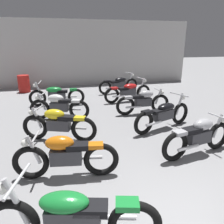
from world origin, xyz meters
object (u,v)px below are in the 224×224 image
object	(u,v)px
motorcycle_right_row_3	(143,101)
motorcycle_left_row_3	(59,106)
motorcycle_left_row_2	(58,124)
motorcycle_left_row_4	(57,95)
motorcycle_right_row_4	(128,91)
motorcycle_left_row_1	(66,155)
motorcycle_right_row_2	(164,114)
oil_drum	(24,84)
motorcycle_right_row_1	(199,136)
motorcycle_left_row_0	(72,216)
motorcycle_right_row_5	(119,84)

from	to	relation	value
motorcycle_right_row_3	motorcycle_left_row_3	bearing A→B (deg)	177.43
motorcycle_left_row_2	motorcycle_left_row_4	size ratio (longest dim) A/B	0.86
motorcycle_right_row_4	motorcycle_left_row_1	bearing A→B (deg)	-120.12
motorcycle_left_row_3	motorcycle_left_row_4	world-z (taller)	motorcycle_left_row_4
motorcycle_left_row_2	motorcycle_right_row_2	world-z (taller)	motorcycle_right_row_2
oil_drum	motorcycle_right_row_1	bearing A→B (deg)	-59.36
motorcycle_right_row_2	oil_drum	bearing A→B (deg)	126.44
oil_drum	motorcycle_left_row_0	bearing A→B (deg)	-79.86
oil_drum	motorcycle_right_row_2	bearing A→B (deg)	-53.56
motorcycle_left_row_3	motorcycle_right_row_3	world-z (taller)	same
motorcycle_right_row_2	motorcycle_right_row_3	bearing A→B (deg)	91.79
motorcycle_left_row_0	motorcycle_left_row_4	distance (m)	6.51
motorcycle_left_row_4	motorcycle_right_row_4	distance (m)	2.95
motorcycle_left_row_0	oil_drum	world-z (taller)	motorcycle_left_row_0
motorcycle_right_row_3	motorcycle_right_row_4	size ratio (longest dim) A/B	0.91
motorcycle_left_row_3	motorcycle_right_row_2	xyz separation A→B (m)	(2.93, -1.57, -0.01)
motorcycle_right_row_3	oil_drum	bearing A→B (deg)	133.67
motorcycle_right_row_4	motorcycle_left_row_3	bearing A→B (deg)	-151.44
motorcycle_right_row_4	motorcycle_right_row_5	size ratio (longest dim) A/B	1.01
motorcycle_left_row_0	motorcycle_left_row_1	world-z (taller)	motorcycle_left_row_0
motorcycle_left_row_1	motorcycle_right_row_1	size ratio (longest dim) A/B	1.00
motorcycle_left_row_2	motorcycle_right_row_2	xyz separation A→B (m)	(2.97, 0.07, -0.01)
motorcycle_left_row_4	motorcycle_right_row_4	xyz separation A→B (m)	(2.95, -0.11, 0.00)
motorcycle_left_row_4	motorcycle_right_row_2	bearing A→B (deg)	-47.45
motorcycle_left_row_1	motorcycle_right_row_3	xyz separation A→B (m)	(2.83, 3.19, 0.00)
motorcycle_right_row_2	oil_drum	distance (m)	7.67
motorcycle_left_row_1	oil_drum	size ratio (longest dim) A/B	2.31
motorcycle_right_row_5	motorcycle_right_row_2	bearing A→B (deg)	-90.36
motorcycle_left_row_1	motorcycle_left_row_4	distance (m)	5.00
motorcycle_left_row_2	oil_drum	distance (m)	6.43
motorcycle_right_row_5	motorcycle_left_row_1	bearing A→B (deg)	-113.85
motorcycle_left_row_0	motorcycle_left_row_2	bearing A→B (deg)	91.88
motorcycle_right_row_1	motorcycle_right_row_5	world-z (taller)	motorcycle_right_row_5
motorcycle_left_row_4	motorcycle_right_row_4	size ratio (longest dim) A/B	1.01
motorcycle_left_row_4	motorcycle_right_row_3	world-z (taller)	motorcycle_left_row_4
motorcycle_right_row_2	oil_drum	world-z (taller)	motorcycle_right_row_2
motorcycle_left_row_3	oil_drum	bearing A→B (deg)	109.49
motorcycle_right_row_4	oil_drum	size ratio (longest dim) A/B	2.54
motorcycle_left_row_2	oil_drum	xyz separation A→B (m)	(-1.58, 6.24, -0.03)
motorcycle_left_row_0	motorcycle_right_row_4	bearing A→B (deg)	66.14
motorcycle_left_row_1	motorcycle_left_row_3	bearing A→B (deg)	90.88
motorcycle_left_row_2	motorcycle_right_row_2	distance (m)	2.97
motorcycle_left_row_4	motorcycle_right_row_2	xyz separation A→B (m)	(2.99, -3.25, 0.00)
motorcycle_left_row_2	motorcycle_left_row_3	xyz separation A→B (m)	(0.05, 1.64, 0.00)
motorcycle_right_row_3	motorcycle_right_row_5	size ratio (longest dim) A/B	0.92
motorcycle_right_row_5	motorcycle_left_row_2	bearing A→B (deg)	-121.53
motorcycle_right_row_4	motorcycle_left_row_2	bearing A→B (deg)	-132.41
motorcycle_right_row_5	oil_drum	bearing A→B (deg)	163.69
motorcycle_left_row_1	motorcycle_right_row_4	size ratio (longest dim) A/B	0.91
motorcycle_left_row_2	motorcycle_left_row_0	bearing A→B (deg)	-88.12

